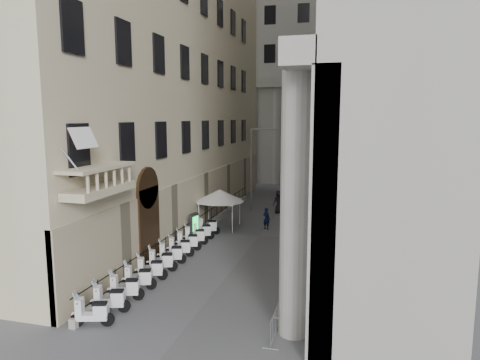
# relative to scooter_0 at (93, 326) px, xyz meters

# --- Properties ---
(left_building) EXTENTS (5.00, 36.00, 34.00)m
(left_building) POSITION_rel_scooter_0_xyz_m (-3.86, 17.54, 17.00)
(left_building) COLOR beige
(left_building) RESTS_ON ground
(far_building) EXTENTS (22.00, 10.00, 30.00)m
(far_building) POSITION_rel_scooter_0_xyz_m (3.64, 43.54, 15.00)
(far_building) COLOR #AFACA5
(far_building) RESTS_ON ground
(iron_fence) EXTENTS (0.30, 28.00, 1.40)m
(iron_fence) POSITION_rel_scooter_0_xyz_m (-0.66, 13.54, 0.00)
(iron_fence) COLOR black
(iron_fence) RESTS_ON ground
(blue_awning) EXTENTS (1.60, 3.00, 3.00)m
(blue_awning) POSITION_rel_scooter_0_xyz_m (7.79, 21.54, 0.00)
(blue_awning) COLOR navy
(blue_awning) RESTS_ON ground
(flag) EXTENTS (1.00, 1.40, 8.20)m
(flag) POSITION_rel_scooter_0_xyz_m (-0.36, 0.54, 0.00)
(flag) COLOR #9E0C11
(flag) RESTS_ON ground
(scooter_0) EXTENTS (1.50, 0.94, 1.50)m
(scooter_0) POSITION_rel_scooter_0_xyz_m (0.00, 0.00, 0.00)
(scooter_0) COLOR white
(scooter_0) RESTS_ON ground
(scooter_1) EXTENTS (1.50, 0.94, 1.50)m
(scooter_1) POSITION_rel_scooter_0_xyz_m (0.00, 1.29, 0.00)
(scooter_1) COLOR white
(scooter_1) RESTS_ON ground
(scooter_2) EXTENTS (1.50, 0.94, 1.50)m
(scooter_2) POSITION_rel_scooter_0_xyz_m (0.00, 2.57, 0.00)
(scooter_2) COLOR white
(scooter_2) RESTS_ON ground
(scooter_3) EXTENTS (1.50, 0.94, 1.50)m
(scooter_3) POSITION_rel_scooter_0_xyz_m (0.00, 3.86, 0.00)
(scooter_3) COLOR white
(scooter_3) RESTS_ON ground
(scooter_4) EXTENTS (1.50, 0.94, 1.50)m
(scooter_4) POSITION_rel_scooter_0_xyz_m (0.00, 5.15, 0.00)
(scooter_4) COLOR white
(scooter_4) RESTS_ON ground
(scooter_5) EXTENTS (1.50, 0.94, 1.50)m
(scooter_5) POSITION_rel_scooter_0_xyz_m (0.00, 6.43, 0.00)
(scooter_5) COLOR white
(scooter_5) RESTS_ON ground
(scooter_6) EXTENTS (1.50, 0.94, 1.50)m
(scooter_6) POSITION_rel_scooter_0_xyz_m (0.00, 7.72, 0.00)
(scooter_6) COLOR white
(scooter_6) RESTS_ON ground
(scooter_7) EXTENTS (1.50, 0.94, 1.50)m
(scooter_7) POSITION_rel_scooter_0_xyz_m (0.00, 9.01, 0.00)
(scooter_7) COLOR white
(scooter_7) RESTS_ON ground
(scooter_8) EXTENTS (1.50, 0.94, 1.50)m
(scooter_8) POSITION_rel_scooter_0_xyz_m (0.00, 10.30, 0.00)
(scooter_8) COLOR white
(scooter_8) RESTS_ON ground
(scooter_9) EXTENTS (1.50, 0.94, 1.50)m
(scooter_9) POSITION_rel_scooter_0_xyz_m (0.00, 11.58, 0.00)
(scooter_9) COLOR white
(scooter_9) RESTS_ON ground
(scooter_10) EXTENTS (1.50, 0.94, 1.50)m
(scooter_10) POSITION_rel_scooter_0_xyz_m (0.00, 12.87, 0.00)
(scooter_10) COLOR white
(scooter_10) RESTS_ON ground
(scooter_11) EXTENTS (1.50, 0.94, 1.50)m
(scooter_11) POSITION_rel_scooter_0_xyz_m (0.00, 14.16, 0.00)
(scooter_11) COLOR white
(scooter_11) RESTS_ON ground
(barrier_0) EXTENTS (0.60, 2.40, 1.10)m
(barrier_0) POSITION_rel_scooter_0_xyz_m (7.24, 1.31, 0.00)
(barrier_0) COLOR #9B9DA2
(barrier_0) RESTS_ON ground
(barrier_1) EXTENTS (0.60, 2.40, 1.10)m
(barrier_1) POSITION_rel_scooter_0_xyz_m (7.24, 3.81, 0.00)
(barrier_1) COLOR #9B9DA2
(barrier_1) RESTS_ON ground
(barrier_2) EXTENTS (0.60, 2.40, 1.10)m
(barrier_2) POSITION_rel_scooter_0_xyz_m (7.24, 6.31, 0.00)
(barrier_2) COLOR #9B9DA2
(barrier_2) RESTS_ON ground
(barrier_3) EXTENTS (0.60, 2.40, 1.10)m
(barrier_3) POSITION_rel_scooter_0_xyz_m (7.24, 8.81, 0.00)
(barrier_3) COLOR #9B9DA2
(barrier_3) RESTS_ON ground
(barrier_4) EXTENTS (0.60, 2.40, 1.10)m
(barrier_4) POSITION_rel_scooter_0_xyz_m (7.24, 11.31, 0.00)
(barrier_4) COLOR #9B9DA2
(barrier_4) RESTS_ON ground
(barrier_5) EXTENTS (0.60, 2.40, 1.10)m
(barrier_5) POSITION_rel_scooter_0_xyz_m (7.24, 13.81, 0.00)
(barrier_5) COLOR #9B9DA2
(barrier_5) RESTS_ON ground
(security_tent) EXTENTS (3.63, 3.63, 2.95)m
(security_tent) POSITION_rel_scooter_0_xyz_m (0.29, 16.19, 2.47)
(security_tent) COLOR white
(security_tent) RESTS_ON ground
(street_lamp) EXTENTS (2.34, 0.84, 7.36)m
(street_lamp) POSITION_rel_scooter_0_xyz_m (1.39, 22.84, 4.35)
(street_lamp) COLOR gray
(street_lamp) RESTS_ON ground
(info_kiosk) EXTENTS (0.44, 0.89, 1.82)m
(info_kiosk) POSITION_rel_scooter_0_xyz_m (-0.56, 12.80, 0.92)
(info_kiosk) COLOR black
(info_kiosk) RESTS_ON ground
(pedestrian_a) EXTENTS (0.70, 0.60, 1.63)m
(pedestrian_a) POSITION_rel_scooter_0_xyz_m (3.76, 16.68, 0.81)
(pedestrian_a) COLOR black
(pedestrian_a) RESTS_ON ground
(pedestrian_b) EXTENTS (1.15, 1.09, 1.88)m
(pedestrian_b) POSITION_rel_scooter_0_xyz_m (6.16, 29.38, 0.94)
(pedestrian_b) COLOR black
(pedestrian_b) RESTS_ON ground
(pedestrian_c) EXTENTS (1.18, 1.07, 2.02)m
(pedestrian_c) POSITION_rel_scooter_0_xyz_m (3.73, 22.31, 1.01)
(pedestrian_c) COLOR black
(pedestrian_c) RESTS_ON ground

